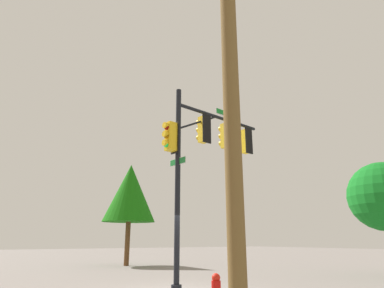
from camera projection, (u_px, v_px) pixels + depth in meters
name	position (u px, v px, depth m)	size (l,w,h in m)	color
signal_pole_assembly	(205.00, 147.00, 13.51)	(5.27, 1.39, 7.39)	black
utility_pole	(231.00, 98.00, 5.77)	(0.70, 1.74, 7.82)	brown
tree_near	(130.00, 193.00, 23.47)	(3.63, 3.63, 6.89)	brown
tree_mid	(384.00, 196.00, 16.37)	(3.38, 3.38, 5.42)	brown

